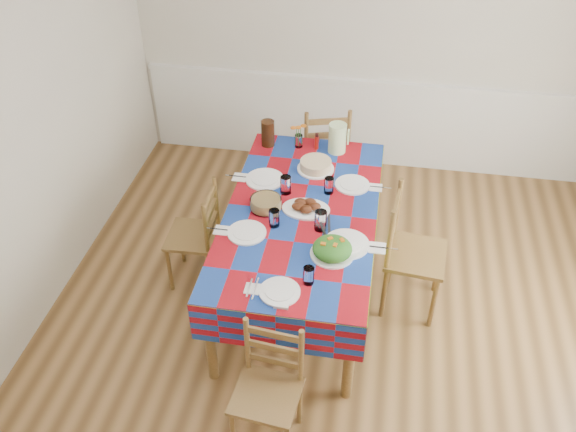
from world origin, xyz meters
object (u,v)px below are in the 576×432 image
object	(u,v)px
green_pitcher	(337,138)
chair_right	(410,254)
dining_table	(301,221)
meat_platter	(306,207)
chair_left	(197,236)
chair_near	(268,390)
tea_pitcher	(268,133)
chair_far	(324,153)

from	to	relation	value
green_pitcher	chair_right	xyz separation A→B (m)	(0.65, -0.84, -0.42)
dining_table	chair_right	world-z (taller)	chair_right
meat_platter	green_pitcher	distance (m)	0.84
chair_left	chair_near	bearing A→B (deg)	30.57
dining_table	green_pitcher	size ratio (longest dim) A/B	8.15
tea_pitcher	chair_left	bearing A→B (deg)	-115.31
meat_platter	chair_left	size ratio (longest dim) A/B	0.39
chair_far	chair_right	xyz separation A→B (m)	(0.80, -1.28, 0.01)
dining_table	green_pitcher	world-z (taller)	green_pitcher
chair_near	green_pitcher	bearing A→B (deg)	91.84
meat_platter	tea_pitcher	size ratio (longest dim) A/B	1.57
meat_platter	chair_near	xyz separation A→B (m)	(-0.02, -1.31, -0.39)
dining_table	chair_left	bearing A→B (deg)	179.90
dining_table	chair_near	distance (m)	1.31
chair_far	chair_left	bearing A→B (deg)	41.20
green_pitcher	chair_left	distance (m)	1.38
chair_near	chair_left	bearing A→B (deg)	128.56
tea_pitcher	chair_far	size ratio (longest dim) A/B	0.23
meat_platter	tea_pitcher	world-z (taller)	tea_pitcher
meat_platter	chair_far	size ratio (longest dim) A/B	0.36
dining_table	chair_left	world-z (taller)	chair_left
dining_table	meat_platter	bearing A→B (deg)	39.40
dining_table	chair_near	world-z (taller)	chair_near
dining_table	chair_left	distance (m)	0.86
green_pitcher	chair_right	size ratio (longest dim) A/B	0.25
green_pitcher	tea_pitcher	distance (m)	0.58
meat_platter	chair_right	bearing A→B (deg)	-1.38
chair_near	chair_right	size ratio (longest dim) A/B	0.86
green_pitcher	chair_left	bearing A→B (deg)	-139.11
chair_right	green_pitcher	bearing A→B (deg)	43.35
chair_far	chair_left	xyz separation A→B (m)	(-0.83, -1.28, -0.05)
chair_near	chair_left	world-z (taller)	chair_left
tea_pitcher	chair_left	size ratio (longest dim) A/B	0.25
meat_platter	chair_left	bearing A→B (deg)	-178.49
green_pitcher	chair_left	xyz separation A→B (m)	(-0.98, -0.85, -0.48)
tea_pitcher	chair_left	world-z (taller)	tea_pitcher
meat_platter	chair_right	xyz separation A→B (m)	(0.78, -0.02, -0.32)
green_pitcher	tea_pitcher	world-z (taller)	green_pitcher
green_pitcher	meat_platter	bearing A→B (deg)	-99.22
chair_near	chair_far	xyz separation A→B (m)	(0.01, 2.57, 0.05)
chair_left	chair_far	bearing A→B (deg)	145.22
chair_far	meat_platter	bearing A→B (deg)	74.80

